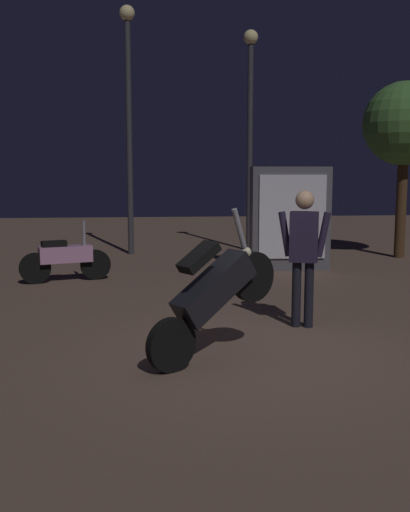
% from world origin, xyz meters
% --- Properties ---
extents(ground_plane, '(40.00, 40.00, 0.00)m').
position_xyz_m(ground_plane, '(0.00, 0.00, 0.00)').
color(ground_plane, brown).
extents(motorcycle_black_foreground, '(1.45, 0.98, 1.63)m').
position_xyz_m(motorcycle_black_foreground, '(-0.48, -0.18, 0.74)').
color(motorcycle_black_foreground, black).
rests_on(motorcycle_black_foreground, ground_plane).
extents(motorcycle_pink_parked_right, '(1.61, 0.60, 1.11)m').
position_xyz_m(motorcycle_pink_parked_right, '(-2.68, 4.73, 0.44)').
color(motorcycle_pink_parked_right, black).
rests_on(motorcycle_pink_parked_right, ground_plane).
extents(person_rider_beside, '(0.67, 0.34, 1.78)m').
position_xyz_m(person_rider_beside, '(0.83, 1.15, 1.07)').
color(person_rider_beside, black).
rests_on(person_rider_beside, ground_plane).
extents(streetlamp_near, '(0.36, 0.36, 5.41)m').
position_xyz_m(streetlamp_near, '(1.38, 8.73, 3.40)').
color(streetlamp_near, '#38383D').
rests_on(streetlamp_near, ground_plane).
extents(streetlamp_far, '(0.36, 0.36, 5.81)m').
position_xyz_m(streetlamp_far, '(-1.59, 8.33, 3.61)').
color(streetlamp_far, '#38383D').
rests_on(streetlamp_far, ground_plane).
extents(tree_left_bg, '(1.90, 1.90, 4.03)m').
position_xyz_m(tree_left_bg, '(4.68, 7.16, 3.04)').
color(tree_left_bg, '#4C331E').
rests_on(tree_left_bg, ground_plane).
extents(kiosk_billboard, '(1.62, 0.59, 2.10)m').
position_xyz_m(kiosk_billboard, '(1.73, 5.75, 1.05)').
color(kiosk_billboard, '#595960').
rests_on(kiosk_billboard, ground_plane).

